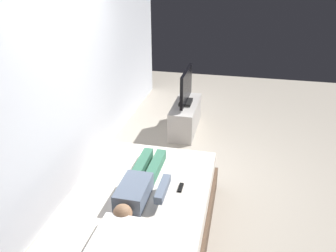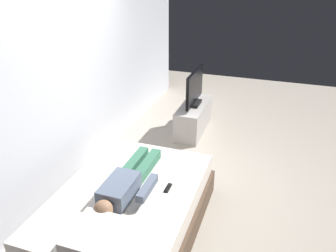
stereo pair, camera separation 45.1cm
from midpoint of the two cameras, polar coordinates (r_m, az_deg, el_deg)
ground_plane at (r=4.52m, az=-0.92°, el=-10.21°), size 10.00×10.00×0.00m
back_wall at (r=4.72m, az=-16.74°, el=9.29°), size 6.40×0.10×2.80m
bed at (r=3.71m, az=-8.19°, el=-14.79°), size 2.06×1.44×0.54m
pillow at (r=3.01m, az=-13.51°, el=-18.38°), size 0.48×0.34×0.12m
person at (r=3.51m, az=-8.65°, el=-10.02°), size 1.26×0.46×0.18m
remote at (r=3.57m, az=-1.51°, el=-10.51°), size 0.15×0.04×0.02m
tv_stand at (r=5.84m, az=0.77°, el=1.52°), size 1.10×0.40×0.50m
tv at (r=5.64m, az=0.80°, el=6.48°), size 0.88×0.20×0.59m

